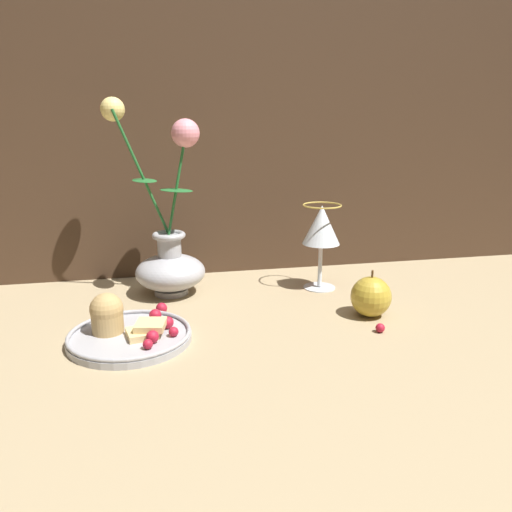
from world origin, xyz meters
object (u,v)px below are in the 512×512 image
apple_beside_vase (371,297)px  wine_glass (321,228)px  plate_with_pastries (126,330)px  vase (169,250)px

apple_beside_vase → wine_glass: bearing=103.3°
apple_beside_vase → plate_with_pastries: bearing=-177.5°
plate_with_pastries → wine_glass: size_ratio=1.11×
vase → wine_glass: (0.29, -0.03, 0.03)m
plate_with_pastries → apple_beside_vase: (0.40, 0.02, 0.02)m
wine_glass → plate_with_pastries: bearing=-154.5°
vase → plate_with_pastries: (-0.07, -0.20, -0.07)m
vase → apple_beside_vase: (0.32, -0.18, -0.05)m
plate_with_pastries → wine_glass: wine_glass is taller
plate_with_pastries → apple_beside_vase: 0.40m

